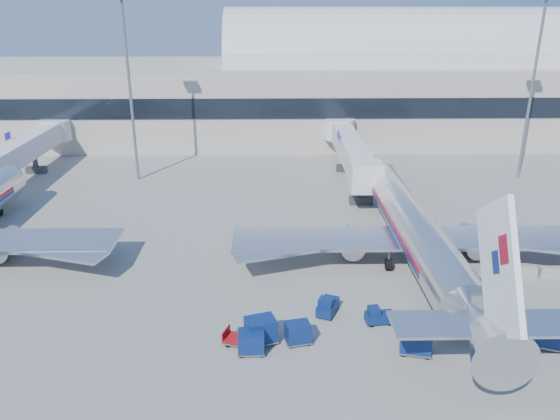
{
  "coord_description": "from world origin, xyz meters",
  "views": [
    {
      "loc": [
        -2.66,
        -38.42,
        21.48
      ],
      "look_at": [
        -1.89,
        6.0,
        4.64
      ],
      "focal_mm": 35.0,
      "sensor_mm": 36.0,
      "label": 1
    }
  ],
  "objects_px": {
    "cart_train_b": "(261,330)",
    "mast_east": "(536,62)",
    "cart_solo_far": "(550,334)",
    "cart_open_red": "(239,340)",
    "mast_west": "(127,63)",
    "cart_solo_near": "(416,340)",
    "barrier_mid": "(557,272)",
    "tug_left": "(327,306)",
    "barrier_near": "(518,272)",
    "cart_train_a": "(298,333)",
    "jetbridge_mid": "(25,149)",
    "tug_right": "(497,301)",
    "jetbridge_near": "(349,147)",
    "cart_train_c": "(251,342)",
    "airliner_main": "(418,234)",
    "tug_lead": "(378,316)"
  },
  "relations": [
    {
      "from": "cart_train_b",
      "to": "mast_east",
      "type": "bearing_deg",
      "value": 29.48
    },
    {
      "from": "jetbridge_mid",
      "to": "cart_train_b",
      "type": "bearing_deg",
      "value": -50.7
    },
    {
      "from": "cart_train_b",
      "to": "barrier_near",
      "type": "bearing_deg",
      "value": 4.44
    },
    {
      "from": "cart_train_b",
      "to": "cart_train_c",
      "type": "xyz_separation_m",
      "value": [
        -0.6,
        -1.15,
        -0.13
      ]
    },
    {
      "from": "tug_right",
      "to": "cart_solo_near",
      "type": "bearing_deg",
      "value": -95.26
    },
    {
      "from": "tug_lead",
      "to": "cart_solo_far",
      "type": "height_order",
      "value": "cart_solo_far"
    },
    {
      "from": "barrier_mid",
      "to": "tug_left",
      "type": "relative_size",
      "value": 1.17
    },
    {
      "from": "cart_solo_far",
      "to": "cart_solo_near",
      "type": "bearing_deg",
      "value": -155.78
    },
    {
      "from": "cart_open_red",
      "to": "jetbridge_mid",
      "type": "bearing_deg",
      "value": 146.84
    },
    {
      "from": "airliner_main",
      "to": "cart_solo_near",
      "type": "height_order",
      "value": "airliner_main"
    },
    {
      "from": "jetbridge_near",
      "to": "tug_left",
      "type": "height_order",
      "value": "jetbridge_near"
    },
    {
      "from": "cart_solo_far",
      "to": "cart_open_red",
      "type": "xyz_separation_m",
      "value": [
        -20.68,
        0.53,
        -0.62
      ]
    },
    {
      "from": "cart_solo_near",
      "to": "cart_solo_far",
      "type": "distance_m",
      "value": 9.09
    },
    {
      "from": "airliner_main",
      "to": "cart_solo_near",
      "type": "relative_size",
      "value": 15.92
    },
    {
      "from": "cart_train_a",
      "to": "cart_train_c",
      "type": "relative_size",
      "value": 1.07
    },
    {
      "from": "cart_train_b",
      "to": "cart_solo_far",
      "type": "relative_size",
      "value": 0.96
    },
    {
      "from": "cart_open_red",
      "to": "jetbridge_near",
      "type": "bearing_deg",
      "value": 90.95
    },
    {
      "from": "jetbridge_mid",
      "to": "cart_train_c",
      "type": "height_order",
      "value": "jetbridge_mid"
    },
    {
      "from": "barrier_mid",
      "to": "cart_train_c",
      "type": "bearing_deg",
      "value": -158.03
    },
    {
      "from": "jetbridge_near",
      "to": "tug_right",
      "type": "distance_m",
      "value": 34.64
    },
    {
      "from": "mast_east",
      "to": "cart_solo_far",
      "type": "height_order",
      "value": "mast_east"
    },
    {
      "from": "cart_train_a",
      "to": "barrier_mid",
      "type": "bearing_deg",
      "value": 9.45
    },
    {
      "from": "cart_solo_far",
      "to": "tug_left",
      "type": "bearing_deg",
      "value": -175.87
    },
    {
      "from": "tug_left",
      "to": "barrier_near",
      "type": "bearing_deg",
      "value": -48.69
    },
    {
      "from": "airliner_main",
      "to": "cart_solo_far",
      "type": "height_order",
      "value": "airliner_main"
    },
    {
      "from": "tug_left",
      "to": "airliner_main",
      "type": "bearing_deg",
      "value": -24.01
    },
    {
      "from": "barrier_near",
      "to": "cart_train_a",
      "type": "xyz_separation_m",
      "value": [
        -18.91,
        -9.14,
        0.35
      ]
    },
    {
      "from": "tug_lead",
      "to": "cart_solo_near",
      "type": "bearing_deg",
      "value": -69.38
    },
    {
      "from": "jetbridge_mid",
      "to": "barrier_near",
      "type": "bearing_deg",
      "value": -28.8
    },
    {
      "from": "cart_solo_near",
      "to": "cart_open_red",
      "type": "distance_m",
      "value": 11.67
    },
    {
      "from": "mast_west",
      "to": "cart_train_c",
      "type": "height_order",
      "value": "mast_west"
    },
    {
      "from": "barrier_mid",
      "to": "tug_lead",
      "type": "distance_m",
      "value": 17.71
    },
    {
      "from": "mast_west",
      "to": "cart_solo_near",
      "type": "xyz_separation_m",
      "value": [
        26.74,
        -38.36,
        -13.83
      ]
    },
    {
      "from": "mast_east",
      "to": "tug_right",
      "type": "relative_size",
      "value": 9.58
    },
    {
      "from": "jetbridge_near",
      "to": "barrier_near",
      "type": "distance_m",
      "value": 30.82
    },
    {
      "from": "tug_right",
      "to": "cart_solo_far",
      "type": "xyz_separation_m",
      "value": [
        1.62,
        -4.8,
        0.35
      ]
    },
    {
      "from": "jetbridge_mid",
      "to": "barrier_mid",
      "type": "xyz_separation_m",
      "value": [
        55.7,
        -28.81,
        -3.48
      ]
    },
    {
      "from": "mast_west",
      "to": "cart_solo_far",
      "type": "distance_m",
      "value": 53.89
    },
    {
      "from": "tug_right",
      "to": "cart_open_red",
      "type": "relative_size",
      "value": 1.04
    },
    {
      "from": "airliner_main",
      "to": "cart_solo_far",
      "type": "xyz_separation_m",
      "value": [
        5.82,
        -12.34,
        -1.93
      ]
    },
    {
      "from": "mast_west",
      "to": "cart_open_red",
      "type": "distance_m",
      "value": 42.76
    },
    {
      "from": "jetbridge_mid",
      "to": "cart_open_red",
      "type": "height_order",
      "value": "jetbridge_mid"
    },
    {
      "from": "mast_east",
      "to": "tug_lead",
      "type": "distance_m",
      "value": 45.17
    },
    {
      "from": "tug_lead",
      "to": "cart_train_c",
      "type": "relative_size",
      "value": 1.17
    },
    {
      "from": "airliner_main",
      "to": "cart_solo_far",
      "type": "distance_m",
      "value": 13.78
    },
    {
      "from": "cart_solo_near",
      "to": "mast_east",
      "type": "bearing_deg",
      "value": 71.31
    },
    {
      "from": "mast_east",
      "to": "cart_train_a",
      "type": "xyz_separation_m",
      "value": [
        -30.91,
        -37.14,
        -13.99
      ]
    },
    {
      "from": "mast_east",
      "to": "barrier_near",
      "type": "relative_size",
      "value": 7.53
    },
    {
      "from": "airliner_main",
      "to": "cart_solo_near",
      "type": "distance_m",
      "value": 13.42
    },
    {
      "from": "mast_east",
      "to": "cart_train_c",
      "type": "xyz_separation_m",
      "value": [
        -34.01,
        -38.21,
        -13.95
      ]
    }
  ]
}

